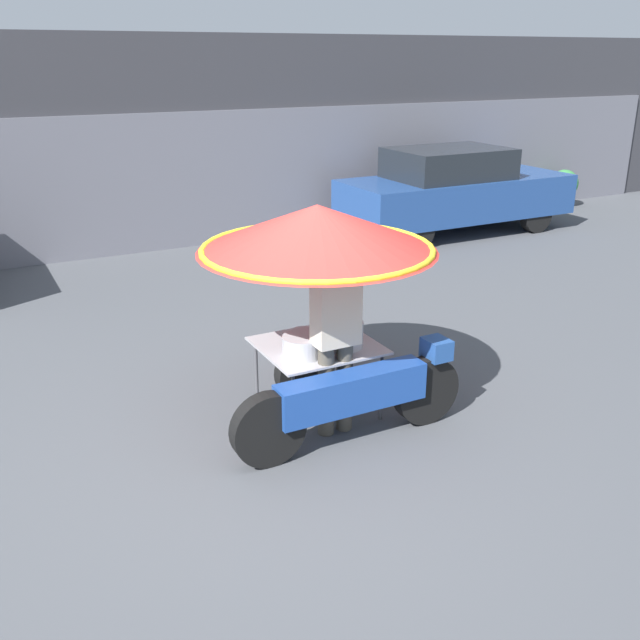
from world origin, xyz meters
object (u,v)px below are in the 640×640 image
at_px(parked_car, 454,190).
at_px(vendor_person, 336,331).
at_px(potted_plant, 564,186).
at_px(vendor_motorcycle_cart, 321,254).

bearing_deg(parked_car, vendor_person, -134.87).
bearing_deg(potted_plant, vendor_person, -145.14).
bearing_deg(parked_car, vendor_motorcycle_cart, -136.49).
bearing_deg(vendor_motorcycle_cart, parked_car, 43.51).
xyz_separation_m(vendor_motorcycle_cart, potted_plant, (8.99, 5.95, -1.07)).
distance_m(vendor_motorcycle_cart, parked_car, 7.52).
bearing_deg(potted_plant, vendor_motorcycle_cart, -146.50).
bearing_deg(vendor_person, potted_plant, 34.86).
distance_m(vendor_person, potted_plant, 11.01).
distance_m(vendor_motorcycle_cart, vendor_person, 0.67).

